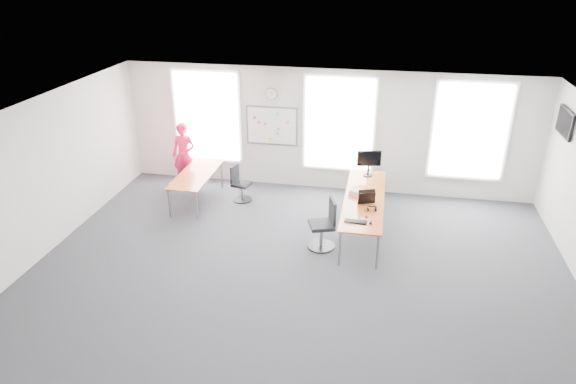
% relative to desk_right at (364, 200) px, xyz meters
% --- Properties ---
extents(floor, '(10.00, 10.00, 0.00)m').
position_rel_desk_right_xyz_m(floor, '(-1.07, -1.96, -0.70)').
color(floor, '#2A2A2F').
rests_on(floor, ground).
extents(ceiling, '(10.00, 10.00, 0.00)m').
position_rel_desk_right_xyz_m(ceiling, '(-1.07, -1.96, 2.30)').
color(ceiling, silver).
rests_on(ceiling, ground).
extents(wall_back, '(10.00, 0.00, 10.00)m').
position_rel_desk_right_xyz_m(wall_back, '(-1.07, 2.04, 0.80)').
color(wall_back, silver).
rests_on(wall_back, ground).
extents(wall_front, '(10.00, 0.00, 10.00)m').
position_rel_desk_right_xyz_m(wall_front, '(-1.07, -5.96, 0.80)').
color(wall_front, silver).
rests_on(wall_front, ground).
extents(wall_left, '(0.00, 10.00, 10.00)m').
position_rel_desk_right_xyz_m(wall_left, '(-6.07, -1.96, 0.80)').
color(wall_left, silver).
rests_on(wall_left, ground).
extents(window_left, '(1.60, 0.06, 2.20)m').
position_rel_desk_right_xyz_m(window_left, '(-4.07, 2.01, 1.00)').
color(window_left, white).
rests_on(window_left, wall_back).
extents(window_mid, '(1.60, 0.06, 2.20)m').
position_rel_desk_right_xyz_m(window_mid, '(-0.77, 2.01, 1.00)').
color(window_mid, white).
rests_on(window_mid, wall_back).
extents(window_right, '(1.60, 0.06, 2.20)m').
position_rel_desk_right_xyz_m(window_right, '(2.23, 2.01, 1.00)').
color(window_right, white).
rests_on(window_right, wall_back).
extents(desk_right, '(0.82, 3.08, 0.75)m').
position_rel_desk_right_xyz_m(desk_right, '(0.00, 0.00, 0.00)').
color(desk_right, '#D06133').
rests_on(desk_right, ground).
extents(desk_left, '(0.77, 1.92, 0.70)m').
position_rel_desk_right_xyz_m(desk_left, '(-3.96, 0.68, -0.06)').
color(desk_left, '#D06133').
rests_on(desk_left, ground).
extents(chair_right, '(0.60, 0.59, 1.04)m').
position_rel_desk_right_xyz_m(chair_right, '(-0.72, -0.87, -0.25)').
color(chair_right, black).
rests_on(chair_right, ground).
extents(chair_left, '(0.47, 0.47, 0.87)m').
position_rel_desk_right_xyz_m(chair_left, '(-2.98, 0.93, -0.32)').
color(chair_left, black).
rests_on(chair_left, ground).
extents(person, '(0.63, 0.43, 1.66)m').
position_rel_desk_right_xyz_m(person, '(-4.55, 1.46, 0.13)').
color(person, '#F21749').
rests_on(person, ground).
extents(whiteboard, '(1.20, 0.03, 0.90)m').
position_rel_desk_right_xyz_m(whiteboard, '(-2.42, 2.01, 0.85)').
color(whiteboard, white).
rests_on(whiteboard, wall_back).
extents(wall_clock, '(0.30, 0.04, 0.30)m').
position_rel_desk_right_xyz_m(wall_clock, '(-2.42, 2.01, 1.65)').
color(wall_clock, gray).
rests_on(wall_clock, wall_back).
extents(tv, '(0.06, 0.90, 0.55)m').
position_rel_desk_right_xyz_m(tv, '(3.88, 1.04, 1.60)').
color(tv, black).
rests_on(tv, wall_right).
extents(keyboard, '(0.44, 0.20, 0.02)m').
position_rel_desk_right_xyz_m(keyboard, '(-0.10, -1.11, 0.06)').
color(keyboard, black).
rests_on(keyboard, desk_right).
extents(mouse, '(0.09, 0.12, 0.04)m').
position_rel_desk_right_xyz_m(mouse, '(0.19, -1.14, 0.07)').
color(mouse, black).
rests_on(mouse, desk_right).
extents(lens_cap, '(0.09, 0.09, 0.01)m').
position_rel_desk_right_xyz_m(lens_cap, '(0.09, -0.88, 0.05)').
color(lens_cap, black).
rests_on(lens_cap, desk_right).
extents(headphones, '(0.19, 0.10, 0.11)m').
position_rel_desk_right_xyz_m(headphones, '(0.17, -0.58, 0.10)').
color(headphones, black).
rests_on(headphones, desk_right).
extents(laptop_sleeve, '(0.36, 0.30, 0.29)m').
position_rel_desk_right_xyz_m(laptop_sleeve, '(0.06, -0.27, 0.19)').
color(laptop_sleeve, black).
rests_on(laptop_sleeve, desk_right).
extents(paper_stack, '(0.36, 0.32, 0.10)m').
position_rel_desk_right_xyz_m(paper_stack, '(-0.15, 0.14, 0.10)').
color(paper_stack, '#F3E7C3').
rests_on(paper_stack, desk_right).
extents(monitor, '(0.54, 0.22, 0.61)m').
position_rel_desk_right_xyz_m(monitor, '(0.01, 1.21, 0.42)').
color(monitor, black).
rests_on(monitor, desk_right).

